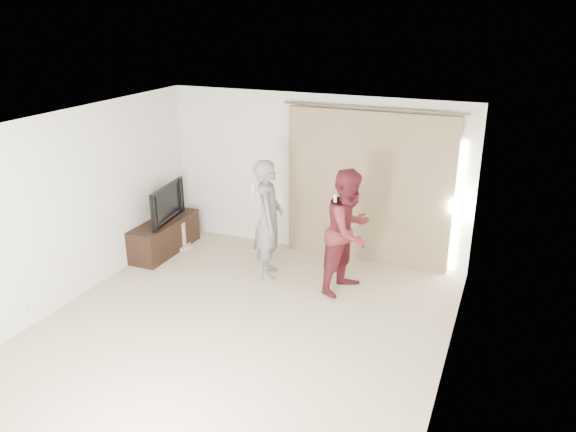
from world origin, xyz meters
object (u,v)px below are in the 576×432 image
object	(u,v)px
person_woman	(349,231)
tv	(162,203)
tv_console	(164,236)
person_man	(268,219)

from	to	relation	value
person_woman	tv	bearing A→B (deg)	177.53
tv_console	person_woman	xyz separation A→B (m)	(3.20, -0.14, 0.62)
tv_console	person_woman	bearing A→B (deg)	-2.47
person_man	person_woman	xyz separation A→B (m)	(1.23, 0.01, -0.01)
person_woman	tv_console	bearing A→B (deg)	177.53
person_man	person_woman	distance (m)	1.23
person_man	tv_console	bearing A→B (deg)	175.59
person_woman	person_man	bearing A→B (deg)	-179.35
tv_console	person_woman	distance (m)	3.26
tv_console	tv	distance (m)	0.58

